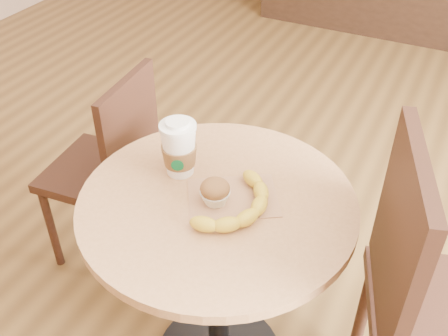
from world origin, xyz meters
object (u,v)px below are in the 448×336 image
at_px(cafe_table, 218,250).
at_px(muffin, 215,192).
at_px(chair_left, 111,165).
at_px(chair_right, 433,306).
at_px(coffee_cup, 179,150).
at_px(banana, 240,204).

distance_m(cafe_table, muffin, 0.24).
xyz_separation_m(cafe_table, muffin, (0.00, -0.02, 0.23)).
height_order(chair_left, chair_right, chair_right).
xyz_separation_m(cafe_table, coffee_cup, (-0.15, 0.06, 0.27)).
relative_size(chair_left, coffee_cup, 4.95).
bearing_deg(chair_right, banana, 80.73).
distance_m(coffee_cup, muffin, 0.18).
bearing_deg(coffee_cup, chair_left, 130.34).
bearing_deg(muffin, coffee_cup, 153.40).
distance_m(chair_left, muffin, 0.75).
height_order(cafe_table, banana, banana).
relative_size(coffee_cup, muffin, 2.11).
xyz_separation_m(cafe_table, chair_right, (0.60, 0.07, 0.01)).
xyz_separation_m(chair_left, muffin, (0.61, -0.29, 0.32)).
bearing_deg(muffin, chair_right, 7.76).
xyz_separation_m(cafe_table, chair_left, (-0.60, 0.28, -0.09)).
xyz_separation_m(chair_right, banana, (-0.52, -0.08, 0.21)).
bearing_deg(banana, cafe_table, -175.51).
distance_m(coffee_cup, banana, 0.24).
relative_size(chair_right, banana, 3.48).
height_order(coffee_cup, muffin, coffee_cup).
bearing_deg(banana, coffee_cup, 176.08).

